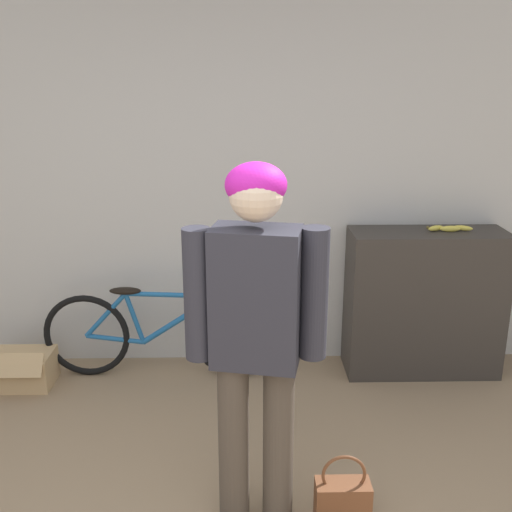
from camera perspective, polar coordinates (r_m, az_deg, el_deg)
name	(u,v)px	position (r m, az deg, el deg)	size (l,w,h in m)	color
wall_back	(222,189)	(4.26, -3.21, 6.42)	(8.00, 0.07, 2.60)	silver
side_shelf	(424,303)	(4.43, 15.68, -4.29)	(1.08, 0.39, 1.04)	#38332D
person	(256,321)	(2.65, 0.00, -6.19)	(0.63, 0.30, 1.74)	#4C4238
bicycle	(161,333)	(4.30, -9.08, -7.25)	(1.67, 0.46, 0.68)	black
banana	(449,228)	(4.31, 17.90, 2.52)	(0.32, 0.09, 0.04)	#EAD64C
handbag	(343,499)	(3.14, 8.25, -21.97)	(0.26, 0.13, 0.37)	brown
cardboard_box	(19,369)	(4.53, -21.60, -9.97)	(0.46, 0.36, 0.29)	tan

